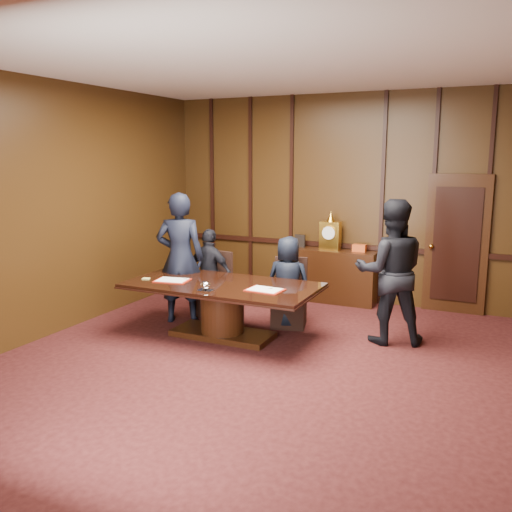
{
  "coord_description": "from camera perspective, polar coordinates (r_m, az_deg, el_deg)",
  "views": [
    {
      "loc": [
        2.69,
        -5.49,
        2.49
      ],
      "look_at": [
        -0.55,
        1.47,
        1.05
      ],
      "focal_mm": 38.0,
      "sensor_mm": 36.0,
      "label": 1
    }
  ],
  "objects": [
    {
      "name": "conference_table",
      "position": [
        7.47,
        -3.57,
        -4.77
      ],
      "size": [
        2.62,
        1.32,
        0.76
      ],
      "color": "black",
      "rests_on": "ground"
    },
    {
      "name": "chair_left",
      "position": [
        8.57,
        -4.55,
        -4.27
      ],
      "size": [
        0.53,
        0.53,
        0.99
      ],
      "rotation": [
        0.0,
        0.0,
        -0.11
      ],
      "color": "black",
      "rests_on": "ground"
    },
    {
      "name": "folder_left",
      "position": [
        7.63,
        -8.81,
        -2.54
      ],
      "size": [
        0.51,
        0.4,
        0.02
      ],
      "rotation": [
        0.0,
        0.0,
        0.17
      ],
      "color": "#A61E0F",
      "rests_on": "conference_table"
    },
    {
      "name": "notepad",
      "position": [
        7.8,
        -11.51,
        -2.34
      ],
      "size": [
        0.11,
        0.09,
        0.01
      ],
      "primitive_type": "cube",
      "rotation": [
        0.0,
        0.0,
        0.21
      ],
      "color": "#D4CF68",
      "rests_on": "conference_table"
    },
    {
      "name": "chair_right",
      "position": [
        8.03,
        3.52,
        -5.27
      ],
      "size": [
        0.58,
        0.58,
        0.99
      ],
      "rotation": [
        0.0,
        0.0,
        0.25
      ],
      "color": "black",
      "rests_on": "ground"
    },
    {
      "name": "sideboard",
      "position": [
        9.37,
        7.73,
        -1.83
      ],
      "size": [
        1.6,
        0.45,
        1.54
      ],
      "color": "black",
      "rests_on": "ground"
    },
    {
      "name": "inkstand",
      "position": [
        7.01,
        -5.35,
        -3.24
      ],
      "size": [
        0.2,
        0.14,
        0.12
      ],
      "color": "white",
      "rests_on": "conference_table"
    },
    {
      "name": "witness_left",
      "position": [
        8.13,
        -7.98,
        -0.21
      ],
      "size": [
        0.83,
        0.7,
        1.95
      ],
      "primitive_type": "imported",
      "rotation": [
        0.0,
        0.0,
        3.52
      ],
      "color": "black",
      "rests_on": "ground"
    },
    {
      "name": "folder_right",
      "position": [
        7.01,
        0.94,
        -3.58
      ],
      "size": [
        0.48,
        0.36,
        0.02
      ],
      "rotation": [
        0.0,
        0.0,
        -0.07
      ],
      "color": "#A61E0F",
      "rests_on": "conference_table"
    },
    {
      "name": "witness_right",
      "position": [
        7.38,
        13.99,
        -1.62
      ],
      "size": [
        1.13,
        1.0,
        1.93
      ],
      "primitive_type": "imported",
      "rotation": [
        0.0,
        0.0,
        3.48
      ],
      "color": "black",
      "rests_on": "ground"
    },
    {
      "name": "signatory_right",
      "position": [
        7.86,
        3.39,
        -2.76
      ],
      "size": [
        0.7,
        0.49,
        1.34
      ],
      "primitive_type": "imported",
      "rotation": [
        0.0,
        0.0,
        3.24
      ],
      "color": "black",
      "rests_on": "ground"
    },
    {
      "name": "signatory_left",
      "position": [
        8.41,
        -4.87,
        -1.8
      ],
      "size": [
        0.84,
        0.44,
        1.37
      ],
      "primitive_type": "imported",
      "rotation": [
        0.0,
        0.0,
        3.01
      ],
      "color": "black",
      "rests_on": "ground"
    },
    {
      "name": "room",
      "position": [
        6.25,
        -0.02,
        3.59
      ],
      "size": [
        7.0,
        7.04,
        3.5
      ],
      "color": "black",
      "rests_on": "ground"
    }
  ]
}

